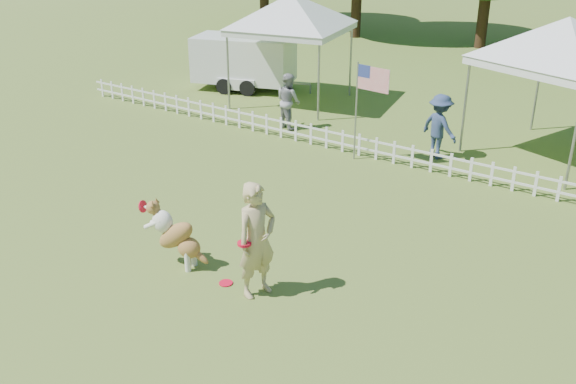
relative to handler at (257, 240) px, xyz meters
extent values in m
plane|color=#455F1E|center=(-1.02, -0.30, -1.01)|extent=(120.00, 120.00, 0.00)
imported|color=tan|center=(0.00, 0.00, 0.00)|extent=(0.66, 0.83, 2.01)
cylinder|color=red|center=(-0.63, -0.10, -0.99)|extent=(0.29, 0.29, 0.02)
imported|color=gray|center=(-4.61, 7.56, -0.20)|extent=(0.96, 0.86, 1.62)
imported|color=navy|center=(-0.05, 7.75, -0.17)|extent=(1.24, 0.98, 1.68)
camera|label=1|loc=(5.68, -7.28, 4.99)|focal=40.00mm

